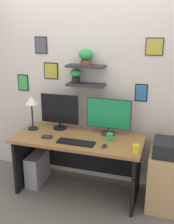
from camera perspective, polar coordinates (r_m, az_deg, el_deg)
name	(u,v)px	position (r m, az deg, el deg)	size (l,w,h in m)	color
ground_plane	(79,191)	(3.64, -1.81, -16.33)	(8.00, 8.00, 0.00)	#70665B
back_wall_assembly	(88,81)	(3.50, 0.31, 6.51)	(4.40, 0.24, 2.70)	beige
desk	(80,151)	(3.41, -1.60, -8.33)	(1.58, 0.68, 0.75)	#9E6B38
monitor_left	(60,111)	(3.50, -5.85, 0.25)	(0.51, 0.18, 0.46)	black
monitor_right	(109,115)	(3.30, 4.62, -0.74)	(0.56, 0.18, 0.46)	#2D2D33
keyboard	(76,142)	(3.11, -2.38, -6.47)	(0.44, 0.14, 0.02)	black
computer_mouse	(105,146)	(3.02, 3.74, -7.17)	(0.06, 0.09, 0.03)	black
desk_lamp	(32,104)	(3.49, -11.70, 1.71)	(0.17, 0.17, 0.44)	black
coffee_mug	(110,137)	(3.18, 4.83, -5.32)	(0.08, 0.08, 0.09)	green
pen_cup	(136,149)	(2.91, 10.36, -7.75)	(0.07, 0.07, 0.10)	yellow
scissors_tray	(47,137)	(3.29, -8.51, -5.23)	(0.12, 0.08, 0.02)	#2D2D33
drawer_cabinet	(167,181)	(3.34, 16.70, -13.82)	(0.44, 0.50, 0.66)	tan
printer	(171,148)	(3.15, 17.36, -7.35)	(0.38, 0.34, 0.17)	black
computer_tower_left	(37,168)	(3.75, -10.48, -11.72)	(0.18, 0.40, 0.42)	#99999E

